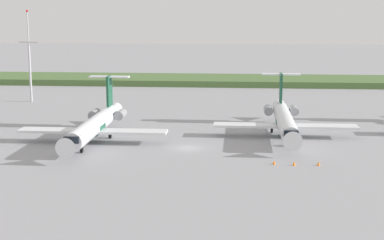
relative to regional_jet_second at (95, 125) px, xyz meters
The scene contains 8 objects.
ground_plane 30.20m from the regional_jet_second, 60.37° to the left, with size 500.00×500.00×0.00m, color #939399.
grass_berm 77.03m from the regional_jet_second, 78.86° to the left, with size 320.00×20.00×1.65m, color #4C6B38.
regional_jet_second is the anchor object (origin of this frame).
regional_jet_third 30.32m from the regional_jet_second, 12.55° to the left, with size 22.81×31.00×9.00m.
antenna_mast 45.43m from the regional_jet_second, 122.30° to the left, with size 4.40×0.50×20.16m.
safety_cone_front_marker 29.68m from the regional_jet_second, 24.37° to the right, with size 0.44×0.44×0.55m, color orange.
safety_cone_mid_marker 32.14m from the regional_jet_second, 22.92° to the right, with size 0.44×0.44×0.55m, color orange.
safety_cone_rear_marker 35.03m from the regional_jet_second, 20.66° to the right, with size 0.44×0.44×0.55m, color orange.
Camera 1 is at (7.50, -83.19, 19.78)m, focal length 54.50 mm.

